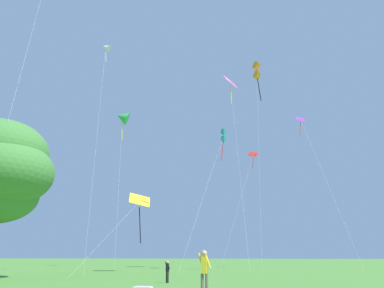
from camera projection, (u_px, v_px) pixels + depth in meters
The scene contains 10 objects.
kite_purple_streamer at pixel (303, 127), 47.36m from camera, with size 3.88×10.51×18.79m.
kite_teal_box at pixel (223, 137), 42.22m from camera, with size 2.82×11.66×15.22m.
kite_red_high at pixel (251, 161), 41.03m from camera, with size 4.09×4.68×12.62m.
kite_green_small at pixel (122, 117), 55.08m from camera, with size 4.98×9.89×22.15m.
kite_white_distant at pixel (106, 48), 38.43m from camera, with size 2.38×5.11×22.47m.
kite_orange_box at pixel (257, 72), 46.38m from camera, with size 1.09×6.94×24.56m.
kite_pink_low at pixel (231, 88), 48.50m from camera, with size 2.98×12.36×24.28m.
kite_yellow_diamond at pixel (139, 209), 36.55m from camera, with size 2.10×12.46×7.48m.
person_in_blue_jacket at pixel (204, 268), 13.95m from camera, with size 0.53×0.22×1.64m.
person_child_small at pixel (167, 269), 20.98m from camera, with size 0.36×0.24×1.18m.
Camera 1 is at (1.05, -5.54, 1.44)m, focal length 35.13 mm.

